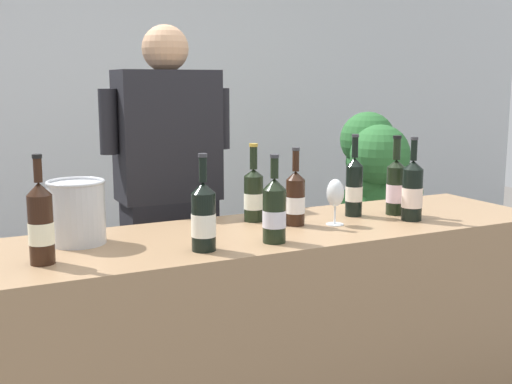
# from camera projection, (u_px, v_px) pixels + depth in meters

# --- Properties ---
(wall_back) EXTENTS (8.00, 0.10, 2.80)m
(wall_back) POSITION_uv_depth(u_px,v_px,m) (109.00, 90.00, 4.69)
(wall_back) COLOR silver
(wall_back) RESTS_ON ground_plane
(counter) EXTENTS (2.25, 0.63, 0.90)m
(counter) POSITION_uv_depth(u_px,v_px,m) (280.00, 340.00, 2.55)
(counter) COLOR #9E7A56
(counter) RESTS_ON ground_plane
(wine_bottle_0) EXTENTS (0.07, 0.07, 0.34)m
(wine_bottle_0) POSITION_uv_depth(u_px,v_px,m) (354.00, 186.00, 2.69)
(wine_bottle_0) COLOR black
(wine_bottle_0) RESTS_ON counter
(wine_bottle_1) EXTENTS (0.08, 0.08, 0.31)m
(wine_bottle_1) POSITION_uv_depth(u_px,v_px,m) (254.00, 194.00, 2.59)
(wine_bottle_1) COLOR black
(wine_bottle_1) RESTS_ON counter
(wine_bottle_2) EXTENTS (0.08, 0.08, 0.31)m
(wine_bottle_2) POSITION_uv_depth(u_px,v_px,m) (295.00, 198.00, 2.52)
(wine_bottle_2) COLOR black
(wine_bottle_2) RESTS_ON counter
(wine_bottle_3) EXTENTS (0.08, 0.08, 0.34)m
(wine_bottle_3) POSITION_uv_depth(u_px,v_px,m) (41.00, 224.00, 1.98)
(wine_bottle_3) COLOR black
(wine_bottle_3) RESTS_ON counter
(wine_bottle_4) EXTENTS (0.08, 0.08, 0.33)m
(wine_bottle_4) POSITION_uv_depth(u_px,v_px,m) (396.00, 187.00, 2.72)
(wine_bottle_4) COLOR black
(wine_bottle_4) RESTS_ON counter
(wine_bottle_5) EXTENTS (0.08, 0.08, 0.34)m
(wine_bottle_5) POSITION_uv_depth(u_px,v_px,m) (412.00, 191.00, 2.61)
(wine_bottle_5) COLOR black
(wine_bottle_5) RESTS_ON counter
(wine_bottle_6) EXTENTS (0.08, 0.08, 0.31)m
(wine_bottle_6) POSITION_uv_depth(u_px,v_px,m) (274.00, 211.00, 2.25)
(wine_bottle_6) COLOR black
(wine_bottle_6) RESTS_ON counter
(wine_bottle_7) EXTENTS (0.08, 0.08, 0.33)m
(wine_bottle_7) POSITION_uv_depth(u_px,v_px,m) (203.00, 217.00, 2.14)
(wine_bottle_7) COLOR black
(wine_bottle_7) RESTS_ON counter
(wine_glass) EXTENTS (0.07, 0.07, 0.18)m
(wine_glass) POSITION_uv_depth(u_px,v_px,m) (335.00, 195.00, 2.52)
(wine_glass) COLOR silver
(wine_glass) RESTS_ON counter
(ice_bucket) EXTENTS (0.20, 0.20, 0.22)m
(ice_bucket) POSITION_uv_depth(u_px,v_px,m) (77.00, 212.00, 2.23)
(ice_bucket) COLOR silver
(ice_bucket) RESTS_ON counter
(person_server) EXTENTS (0.61, 0.24, 1.71)m
(person_server) POSITION_uv_depth(u_px,v_px,m) (169.00, 219.00, 2.99)
(person_server) COLOR black
(person_server) RESTS_ON ground_plane
(potted_shrub) EXTENTS (0.57, 0.58, 1.27)m
(potted_shrub) POSITION_uv_depth(u_px,v_px,m) (377.00, 186.00, 4.18)
(potted_shrub) COLOR brown
(potted_shrub) RESTS_ON ground_plane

